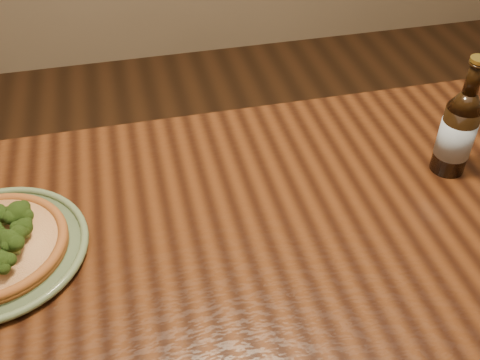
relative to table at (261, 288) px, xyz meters
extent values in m
cube|color=#44210E|center=(0.00, 0.00, 0.07)|extent=(1.60, 0.90, 0.04)
cylinder|color=#44210E|center=(0.73, 0.38, -0.30)|extent=(0.07, 0.07, 0.71)
sphere|color=#34531A|center=(-0.43, 0.15, 0.14)|extent=(0.04, 0.04, 0.03)
sphere|color=#34531A|center=(-0.41, 0.07, 0.15)|extent=(0.06, 0.06, 0.04)
sphere|color=#34531A|center=(-0.42, 0.03, 0.15)|extent=(0.04, 0.04, 0.04)
sphere|color=#34531A|center=(-0.39, 0.11, 0.14)|extent=(0.04, 0.04, 0.03)
sphere|color=#34531A|center=(-0.40, 0.14, 0.15)|extent=(0.06, 0.06, 0.04)
cylinder|color=black|center=(0.43, 0.14, 0.17)|extent=(0.07, 0.07, 0.15)
cone|color=black|center=(0.43, 0.14, 0.26)|extent=(0.07, 0.07, 0.03)
cylinder|color=black|center=(0.43, 0.14, 0.31)|extent=(0.03, 0.03, 0.07)
torus|color=black|center=(0.43, 0.14, 0.33)|extent=(0.04, 0.04, 0.01)
cylinder|color=#A58C33|center=(0.43, 0.14, 0.34)|extent=(0.03, 0.03, 0.01)
cylinder|color=#9DADBE|center=(0.43, 0.14, 0.17)|extent=(0.07, 0.07, 0.08)
camera|label=1|loc=(-0.19, -0.62, 0.83)|focal=42.00mm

